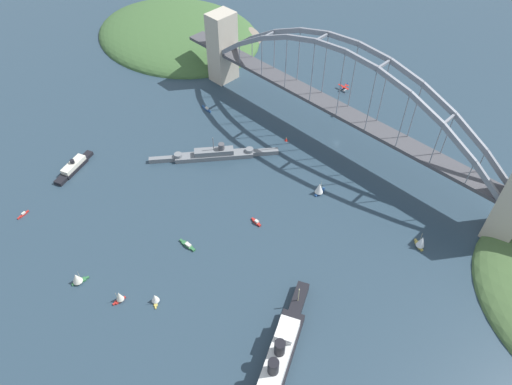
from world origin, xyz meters
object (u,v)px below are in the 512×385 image
Objects in this scene: harbor_arch_bridge at (343,108)px; small_boat_2 at (77,278)px; ocean_liner at (277,363)px; small_boat_8 at (207,109)px; small_boat_1 at (256,222)px; small_boat_6 at (119,296)px; small_boat_5 at (319,188)px; channel_marker_buoy at (286,139)px; seaplane_taxiing_near_bridge at (338,111)px; harbor_ferry_steamer at (74,167)px; small_boat_4 at (421,242)px; naval_cruiser at (215,154)px; small_boat_3 at (23,214)px; small_boat_0 at (188,245)px; seaplane_second_in_formation at (344,88)px; small_boat_7 at (155,298)px.

small_boat_2 is at bearing 82.38° from harbor_arch_bridge.
ocean_liner is 205.13m from small_boat_8.
small_boat_6 reaches higher than small_boat_1.
small_boat_5 is 3.54× the size of channel_marker_buoy.
small_boat_8 is at bearing -65.11° from small_boat_2.
seaplane_taxiing_near_bridge is (101.12, -174.67, -3.49)m from ocean_liner.
harbor_arch_bridge is 97.21m from small_boat_1.
harbor_ferry_steamer is (104.99, 143.40, -26.75)m from harbor_arch_bridge.
small_boat_8 is at bearing -0.46° from small_boat_4.
naval_cruiser reaches higher than small_boat_3.
small_boat_5 is 132.12m from small_boat_6.
small_boat_5 reaches higher than small_boat_2.
small_boat_4 is 0.94× the size of small_boat_8.
small_boat_1 is 2.84× the size of channel_marker_buoy.
small_boat_0 is 110.10m from channel_marker_buoy.
small_boat_6 is 156.09m from channel_marker_buoy.
ocean_liner is at bearing 118.59° from harbor_arch_bridge.
ocean_liner reaches higher than seaplane_second_in_formation.
seaplane_taxiing_near_bridge is at bearing -137.76° from small_boat_8.
small_boat_6 is at bearing 93.59° from small_boat_0.
seaplane_second_in_formation is 1.23× the size of small_boat_6.
harbor_arch_bridge is at bearing -137.84° from channel_marker_buoy.
harbor_ferry_steamer is 2.83× the size of small_boat_0.
harbor_ferry_steamer is at bearing -10.57° from small_boat_7.
ocean_liner is 7.82× the size of small_boat_8.
small_boat_7 is (-0.87, 73.20, 2.26)m from small_boat_1.
harbor_arch_bridge is at bearing -61.41° from ocean_liner.
small_boat_4 is 67.05m from small_boat_5.
channel_marker_buoy is (-67.54, -14.97, 0.40)m from small_boat_8.
small_boat_1 is 93.10m from small_boat_4.
small_boat_1 is at bearing -38.95° from ocean_liner.
harbor_ferry_steamer is 143.14m from channel_marker_buoy.
small_boat_3 is at bearing 5.11° from small_boat_6.
small_boat_6 is at bearing 98.89° from seaplane_second_in_formation.
small_boat_7 is at bearing -137.26° from small_boat_6.
channel_marker_buoy is at bearing -115.19° from naval_cruiser.
small_boat_2 is at bearing 90.45° from channel_marker_buoy.
harbor_arch_bridge is 27.75× the size of small_boat_8.
small_boat_7 is at bearing 169.43° from harbor_ferry_steamer.
harbor_ferry_steamer is 12.07× the size of channel_marker_buoy.
small_boat_0 is (-101.93, -11.96, -1.46)m from harbor_ferry_steamer.
small_boat_4 is at bearing -141.04° from small_boat_3.
small_boat_8 is at bearing -96.08° from harbor_ferry_steamer.
small_boat_7 is (-38.13, -21.68, -0.65)m from small_boat_2.
small_boat_1 is 86.39m from small_boat_6.
small_boat_6 is at bearing 161.89° from harbor_ferry_steamer.
small_boat_2 is at bearing 178.81° from small_boat_3.
ocean_liner reaches higher than harbor_ferry_steamer.
seaplane_taxiing_near_bridge is at bearing -59.93° from ocean_liner.
small_boat_5 is at bearing -129.33° from small_boat_3.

